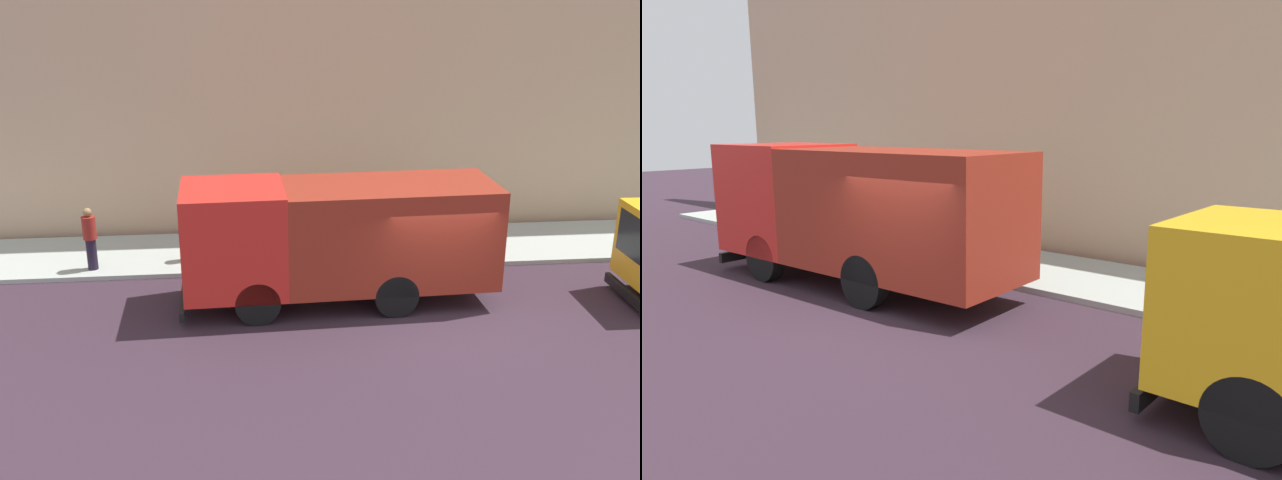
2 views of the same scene
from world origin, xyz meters
The scene contains 6 objects.
ground centered at (0.00, 0.00, 0.00)m, with size 80.00×80.00×0.00m, color #352430.
sidewalk centered at (4.61, 0.00, 0.06)m, with size 3.22×30.00×0.13m, color #A8B0A8.
building_facade centered at (6.72, 0.00, 6.02)m, with size 0.50×30.00×12.03m, color tan.
large_utility_truck centered at (1.18, 2.29, 1.70)m, with size 2.60×7.60×2.99m.
pedestrian_walking centered at (4.02, 5.82, 1.04)m, with size 0.38×0.38×1.72m.
pedestrian_standing centered at (3.56, 8.59, 1.03)m, with size 0.43×0.43×1.71m.
Camera 1 is at (-15.45, 4.34, 7.65)m, focal length 41.83 mm.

